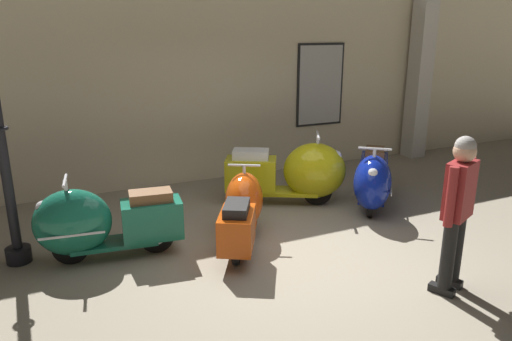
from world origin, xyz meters
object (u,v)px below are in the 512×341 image
at_px(scooter_0, 98,222).
at_px(visitor_0, 458,204).
at_px(scooter_3, 373,179).
at_px(scooter_2, 295,173).
at_px(scooter_1, 242,209).

bearing_deg(scooter_0, visitor_0, 152.15).
distance_m(scooter_3, visitor_0, 2.39).
height_order(scooter_0, scooter_3, scooter_3).
bearing_deg(scooter_2, scooter_1, -116.01).
bearing_deg(scooter_0, scooter_3, -172.82).
bearing_deg(visitor_0, scooter_2, -19.73).
xyz_separation_m(scooter_3, visitor_0, (-0.74, -2.22, 0.48)).
bearing_deg(scooter_3, scooter_1, -44.42).
bearing_deg(scooter_3, scooter_2, -85.43).
relative_size(scooter_2, scooter_3, 1.16).
relative_size(scooter_0, scooter_2, 0.93).
relative_size(scooter_1, scooter_2, 0.84).
xyz_separation_m(scooter_0, visitor_0, (3.18, -2.22, 0.48)).
distance_m(scooter_1, visitor_0, 2.52).
xyz_separation_m(scooter_0, scooter_2, (2.97, 0.67, 0.04)).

